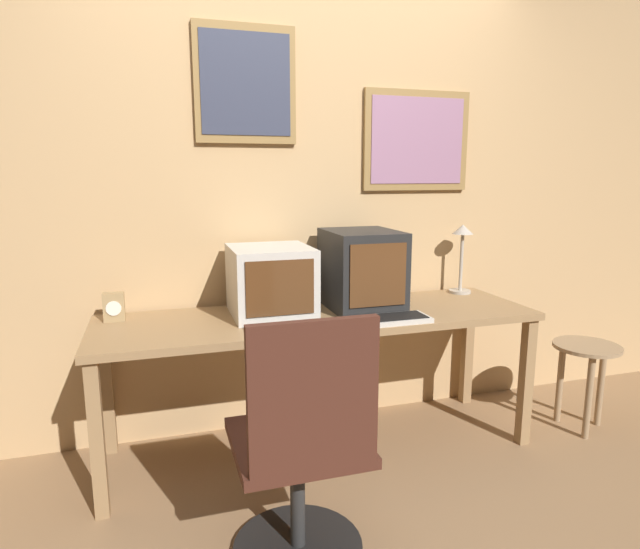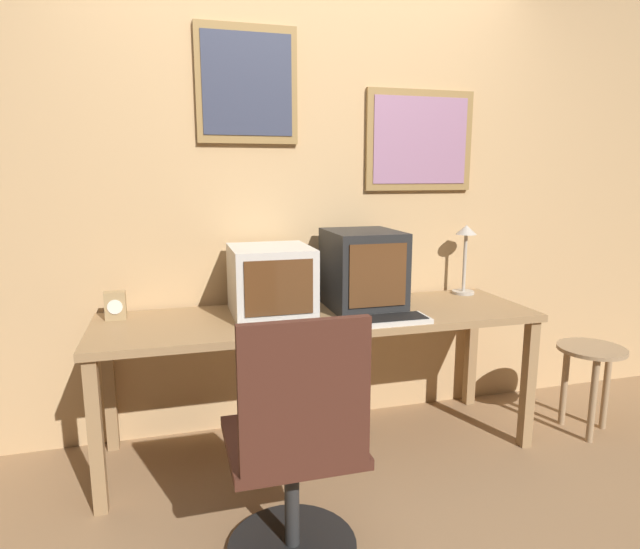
% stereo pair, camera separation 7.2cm
% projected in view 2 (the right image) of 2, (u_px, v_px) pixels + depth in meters
% --- Properties ---
extents(ground_plane, '(14.00, 14.00, 0.00)m').
position_uv_depth(ground_plane, '(376.00, 547.00, 2.05)').
color(ground_plane, '#93704C').
extents(wall_back, '(8.00, 0.08, 2.60)m').
position_uv_depth(wall_back, '(302.00, 193.00, 2.91)').
color(wall_back, tan).
rests_on(wall_back, ground_plane).
extents(desk, '(2.17, 0.65, 0.72)m').
position_uv_depth(desk, '(320.00, 328.00, 2.68)').
color(desk, '#99754C').
rests_on(desk, ground_plane).
extents(monitor_left, '(0.39, 0.42, 0.34)m').
position_uv_depth(monitor_left, '(271.00, 281.00, 2.65)').
color(monitor_left, beige).
rests_on(monitor_left, desk).
extents(monitor_right, '(0.35, 0.43, 0.40)m').
position_uv_depth(monitor_right, '(363.00, 270.00, 2.76)').
color(monitor_right, black).
rests_on(monitor_right, desk).
extents(keyboard_main, '(0.39, 0.16, 0.03)m').
position_uv_depth(keyboard_main, '(289.00, 328.00, 2.39)').
color(keyboard_main, beige).
rests_on(keyboard_main, desk).
extents(keyboard_side, '(0.43, 0.17, 0.03)m').
position_uv_depth(keyboard_side, '(384.00, 320.00, 2.51)').
color(keyboard_side, beige).
rests_on(keyboard_side, desk).
extents(mouse_near_keyboard, '(0.06, 0.11, 0.04)m').
position_uv_depth(mouse_near_keyboard, '(343.00, 323.00, 2.44)').
color(mouse_near_keyboard, '#282D3D').
rests_on(mouse_near_keyboard, desk).
extents(desk_clock, '(0.10, 0.06, 0.14)m').
position_uv_depth(desk_clock, '(115.00, 306.00, 2.56)').
color(desk_clock, '#A38456').
rests_on(desk_clock, desk).
extents(desk_lamp, '(0.13, 0.13, 0.40)m').
position_uv_depth(desk_lamp, '(465.00, 247.00, 3.07)').
color(desk_lamp, '#B2A899').
rests_on(desk_lamp, desk).
extents(office_chair, '(0.49, 0.49, 0.96)m').
position_uv_depth(office_chair, '(296.00, 460.00, 1.90)').
color(office_chair, black).
rests_on(office_chair, ground_plane).
extents(side_stool, '(0.35, 0.35, 0.49)m').
position_uv_depth(side_stool, '(590.00, 367.00, 2.91)').
color(side_stool, '#9E7F5B').
rests_on(side_stool, ground_plane).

